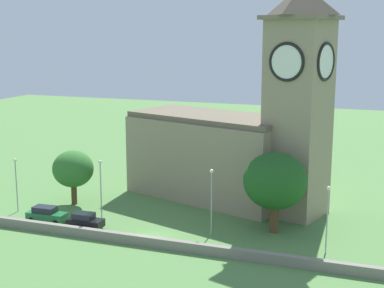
{
  "coord_description": "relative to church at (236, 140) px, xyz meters",
  "views": [
    {
      "loc": [
        23.76,
        -52.91,
        22.2
      ],
      "look_at": [
        1.97,
        6.86,
        9.41
      ],
      "focal_mm": 52.49,
      "sensor_mm": 36.0,
      "label": 1
    }
  ],
  "objects": [
    {
      "name": "ground_plane",
      "position": [
        -4.65,
        -1.46,
        -8.3
      ],
      "size": [
        200.0,
        200.0,
        0.0
      ],
      "primitive_type": "plane",
      "color": "#517F42"
    },
    {
      "name": "church",
      "position": [
        0.0,
        0.0,
        0.0
      ],
      "size": [
        28.76,
        16.7,
        27.57
      ],
      "color": "gray",
      "rests_on": "ground"
    },
    {
      "name": "quay_barrier",
      "position": [
        -4.65,
        -18.53,
        -7.77
      ],
      "size": [
        60.0,
        0.7,
        1.05
      ],
      "primitive_type": "cube",
      "color": "gray",
      "rests_on": "ground"
    },
    {
      "name": "car_green",
      "position": [
        -18.77,
        -15.77,
        -7.32
      ],
      "size": [
        4.84,
        2.27,
        1.93
      ],
      "color": "#1E6B38",
      "rests_on": "ground"
    },
    {
      "name": "car_black",
      "position": [
        -13.27,
        -16.26,
        -7.34
      ],
      "size": [
        4.19,
        2.25,
        1.9
      ],
      "color": "black",
      "rests_on": "ground"
    },
    {
      "name": "streetlamp_west_end",
      "position": [
        -24.55,
        -13.52,
        -3.72
      ],
      "size": [
        0.44,
        0.44,
        6.82
      ],
      "color": "#9EA0A5",
      "rests_on": "ground"
    },
    {
      "name": "streetlamp_west_mid",
      "position": [
        -12.7,
        -13.4,
        -3.32
      ],
      "size": [
        0.44,
        0.44,
        7.54
      ],
      "color": "#9EA0A5",
      "rests_on": "ground"
    },
    {
      "name": "streetlamp_central",
      "position": [
        0.87,
        -13.12,
        -3.32
      ],
      "size": [
        0.44,
        0.44,
        7.53
      ],
      "color": "#9EA0A5",
      "rests_on": "ground"
    },
    {
      "name": "streetlamp_east_mid",
      "position": [
        13.46,
        -14.03,
        -3.58
      ],
      "size": [
        0.44,
        0.44,
        7.07
      ],
      "color": "#9EA0A5",
      "rests_on": "ground"
    },
    {
      "name": "tree_riverside_west",
      "position": [
        7.21,
        -9.8,
        -2.37
      ],
      "size": [
        7.09,
        7.09,
        9.16
      ],
      "color": "brown",
      "rests_on": "ground"
    },
    {
      "name": "tree_riverside_east",
      "position": [
        -19.53,
        -8.39,
        -3.58
      ],
      "size": [
        5.3,
        5.3,
        7.14
      ],
      "color": "brown",
      "rests_on": "ground"
    }
  ]
}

